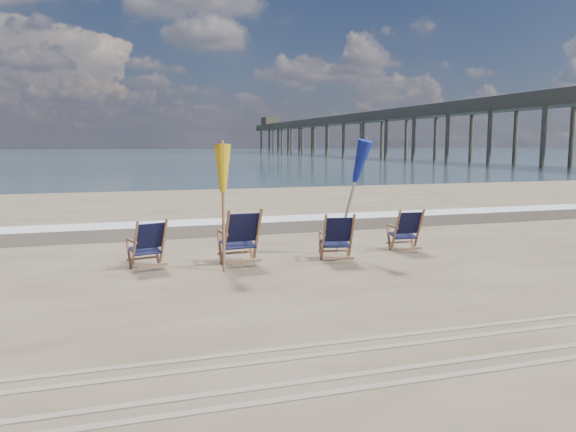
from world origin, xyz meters
name	(u,v)px	position (x,y,z in m)	size (l,w,h in m)	color
ocean	(123,154)	(0.00, 128.00, 0.00)	(400.00, 400.00, 0.00)	#344A57
surf_foam	(226,221)	(0.00, 8.30, 0.00)	(200.00, 1.40, 0.01)	silver
wet_sand_strip	(237,228)	(0.00, 6.80, 0.00)	(200.00, 2.60, 0.00)	#42362A
tire_tracks	(427,353)	(0.00, -2.80, 0.01)	(80.00, 1.30, 0.01)	gray
beach_chair_0	(164,243)	(-2.33, 2.39, 0.47)	(0.61, 0.68, 0.95)	black
beach_chair_1	(258,236)	(-0.62, 2.14, 0.55)	(0.71, 0.80, 1.10)	black
beach_chair_2	(352,237)	(1.17, 1.83, 0.49)	(0.62, 0.70, 0.97)	black
beach_chair_3	(419,230)	(2.97, 2.37, 0.47)	(0.60, 0.68, 0.94)	black
umbrella_yellow	(223,175)	(-1.31, 1.88, 1.72)	(0.30, 0.30, 2.25)	#9A6645
umbrella_blue	(350,164)	(1.40, 2.47, 1.87)	(0.30, 0.30, 2.41)	#A5A5AD
fishing_pier	(378,129)	(38.00, 74.00, 4.65)	(4.40, 140.00, 9.30)	brown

